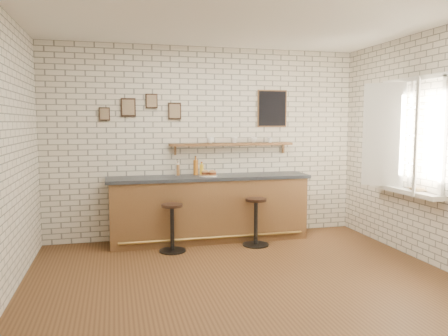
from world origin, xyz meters
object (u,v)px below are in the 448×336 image
at_px(ciabatta_sandwich, 209,173).
at_px(bitters_bottle_amber, 196,167).
at_px(bitters_bottle_white, 177,169).
at_px(shelf_cup_b, 235,140).
at_px(bar_counter, 210,208).
at_px(shelf_cup_a, 210,140).
at_px(book_upper, 412,188).
at_px(book_lower, 412,190).
at_px(bar_stool_left, 172,226).
at_px(shelf_cup_d, 270,140).
at_px(bar_stool_right, 256,220).
at_px(shelf_cup_c, 254,140).
at_px(sandwich_plate, 208,176).
at_px(condiment_bottle_yellow, 202,169).
at_px(bitters_bottle_brown, 178,170).

xyz_separation_m(ciabatta_sandwich, bitters_bottle_amber, (-0.17, 0.20, 0.07)).
xyz_separation_m(bitters_bottle_white, shelf_cup_b, (0.93, 0.04, 0.44)).
height_order(bar_counter, shelf_cup_a, shelf_cup_a).
distance_m(ciabatta_sandwich, book_upper, 2.86).
relative_size(shelf_cup_b, book_lower, 0.50).
height_order(bar_stool_left, shelf_cup_d, shelf_cup_d).
height_order(ciabatta_sandwich, bar_stool_left, ciabatta_sandwich).
relative_size(shelf_cup_d, book_lower, 0.42).
bearing_deg(bar_stool_right, ciabatta_sandwich, 146.63).
xyz_separation_m(bar_counter, ciabatta_sandwich, (-0.02, -0.04, 0.55)).
height_order(bar_stool_left, shelf_cup_c, shelf_cup_c).
relative_size(bitters_bottle_amber, shelf_cup_c, 2.70).
relative_size(shelf_cup_a, shelf_cup_d, 1.35).
xyz_separation_m(bar_stool_left, book_upper, (3.03, -1.12, 0.59)).
bearing_deg(bitters_bottle_amber, book_upper, -33.99).
bearing_deg(shelf_cup_a, book_upper, -51.09).
relative_size(bar_counter, sandwich_plate, 11.07).
relative_size(ciabatta_sandwich, shelf_cup_b, 2.43).
distance_m(bitters_bottle_amber, book_upper, 3.11).
bearing_deg(bitters_bottle_amber, bitters_bottle_white, 180.00).
bearing_deg(bar_stool_left, shelf_cup_b, 31.02).
xyz_separation_m(bar_stool_right, book_lower, (1.79, -1.13, 0.56)).
relative_size(bar_counter, condiment_bottle_yellow, 15.28).
bearing_deg(condiment_bottle_yellow, shelf_cup_d, 2.00).
bearing_deg(shelf_cup_a, bar_stool_right, -63.95).
bearing_deg(shelf_cup_c, book_upper, -106.57).
height_order(ciabatta_sandwich, bar_stool_right, ciabatta_sandwich).
bearing_deg(shelf_cup_b, bar_counter, 127.23).
distance_m(bar_counter, book_lower, 2.90).
height_order(condiment_bottle_yellow, bar_stool_left, condiment_bottle_yellow).
relative_size(bitters_bottle_amber, condiment_bottle_yellow, 1.47).
distance_m(bitters_bottle_white, bitters_bottle_amber, 0.29).
height_order(bar_counter, shelf_cup_c, shelf_cup_c).
bearing_deg(bar_stool_right, bar_counter, 143.31).
bearing_deg(bar_counter, shelf_cup_a, 72.90).
height_order(condiment_bottle_yellow, book_lower, condiment_bottle_yellow).
bearing_deg(bitters_bottle_white, bitters_bottle_amber, 0.00).
xyz_separation_m(bitters_bottle_amber, shelf_cup_b, (0.64, 0.04, 0.42)).
relative_size(sandwich_plate, bitters_bottle_white, 1.14).
relative_size(ciabatta_sandwich, book_upper, 1.28).
bearing_deg(shelf_cup_b, bar_stool_left, 134.41).
relative_size(bar_counter, book_lower, 14.91).
xyz_separation_m(bitters_bottle_amber, book_upper, (2.58, -1.74, -0.17)).
bearing_deg(shelf_cup_b, bitters_bottle_amber, 106.95).
bearing_deg(ciabatta_sandwich, shelf_cup_b, 26.80).
height_order(bitters_bottle_amber, shelf_cup_d, shelf_cup_d).
bearing_deg(bitters_bottle_amber, book_lower, -34.11).
bearing_deg(bitters_bottle_brown, shelf_cup_d, 1.50).
xyz_separation_m(bar_counter, book_upper, (2.39, -1.58, 0.45)).
relative_size(condiment_bottle_yellow, shelf_cup_b, 1.95).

